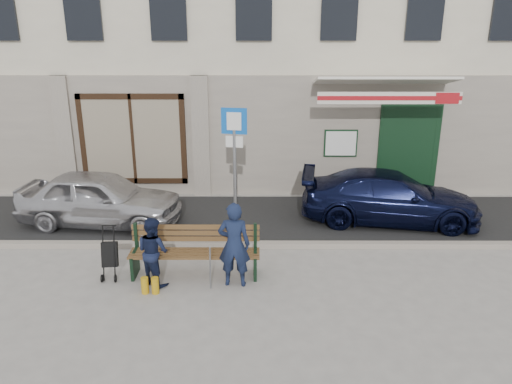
{
  "coord_description": "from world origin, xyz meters",
  "views": [
    {
      "loc": [
        0.09,
        -8.04,
        4.5
      ],
      "look_at": [
        0.07,
        1.6,
        1.2
      ],
      "focal_mm": 35.0,
      "sensor_mm": 36.0,
      "label": 1
    }
  ],
  "objects_px": {
    "man": "(234,245)",
    "stroller": "(110,256)",
    "woman": "(153,251)",
    "car_silver": "(100,198)",
    "bench": "(192,253)",
    "car_navy": "(390,197)",
    "parking_sign": "(235,153)"
  },
  "relations": [
    {
      "from": "bench",
      "to": "stroller",
      "type": "distance_m",
      "value": 1.51
    },
    {
      "from": "man",
      "to": "woman",
      "type": "bearing_deg",
      "value": 1.17
    },
    {
      "from": "car_silver",
      "to": "stroller",
      "type": "height_order",
      "value": "car_silver"
    },
    {
      "from": "car_silver",
      "to": "parking_sign",
      "type": "relative_size",
      "value": 1.3
    },
    {
      "from": "car_silver",
      "to": "bench",
      "type": "bearing_deg",
      "value": -128.88
    },
    {
      "from": "parking_sign",
      "to": "stroller",
      "type": "height_order",
      "value": "parking_sign"
    },
    {
      "from": "woman",
      "to": "man",
      "type": "bearing_deg",
      "value": -144.61
    },
    {
      "from": "car_silver",
      "to": "car_navy",
      "type": "height_order",
      "value": "car_silver"
    },
    {
      "from": "car_navy",
      "to": "man",
      "type": "xyz_separation_m",
      "value": [
        -3.52,
        -3.05,
        0.19
      ]
    },
    {
      "from": "parking_sign",
      "to": "bench",
      "type": "relative_size",
      "value": 1.19
    },
    {
      "from": "man",
      "to": "stroller",
      "type": "bearing_deg",
      "value": -3.33
    },
    {
      "from": "car_silver",
      "to": "bench",
      "type": "height_order",
      "value": "car_silver"
    },
    {
      "from": "woman",
      "to": "bench",
      "type": "bearing_deg",
      "value": -118.05
    },
    {
      "from": "man",
      "to": "stroller",
      "type": "relative_size",
      "value": 1.59
    },
    {
      "from": "car_silver",
      "to": "woman",
      "type": "distance_m",
      "value": 3.3
    },
    {
      "from": "car_navy",
      "to": "bench",
      "type": "relative_size",
      "value": 1.71
    },
    {
      "from": "stroller",
      "to": "car_navy",
      "type": "bearing_deg",
      "value": 20.19
    },
    {
      "from": "bench",
      "to": "stroller",
      "type": "relative_size",
      "value": 2.43
    },
    {
      "from": "bench",
      "to": "parking_sign",
      "type": "bearing_deg",
      "value": 65.68
    },
    {
      "from": "car_navy",
      "to": "parking_sign",
      "type": "relative_size",
      "value": 1.44
    },
    {
      "from": "bench",
      "to": "woman",
      "type": "height_order",
      "value": "woman"
    },
    {
      "from": "car_silver",
      "to": "woman",
      "type": "xyz_separation_m",
      "value": [
        1.78,
        -2.78,
        -0.0
      ]
    },
    {
      "from": "car_navy",
      "to": "woman",
      "type": "distance_m",
      "value": 5.8
    },
    {
      "from": "car_silver",
      "to": "car_navy",
      "type": "bearing_deg",
      "value": -81.47
    },
    {
      "from": "parking_sign",
      "to": "man",
      "type": "xyz_separation_m",
      "value": [
        0.06,
        -1.97,
        -1.16
      ]
    },
    {
      "from": "man",
      "to": "bench",
      "type": "bearing_deg",
      "value": -20.52
    },
    {
      "from": "man",
      "to": "car_silver",
      "type": "bearing_deg",
      "value": -38.07
    },
    {
      "from": "woman",
      "to": "stroller",
      "type": "xyz_separation_m",
      "value": [
        -0.85,
        0.21,
        -0.19
      ]
    },
    {
      "from": "car_navy",
      "to": "man",
      "type": "distance_m",
      "value": 4.66
    },
    {
      "from": "man",
      "to": "woman",
      "type": "height_order",
      "value": "man"
    },
    {
      "from": "bench",
      "to": "stroller",
      "type": "bearing_deg",
      "value": -176.75
    },
    {
      "from": "parking_sign",
      "to": "man",
      "type": "bearing_deg",
      "value": -77.78
    }
  ]
}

